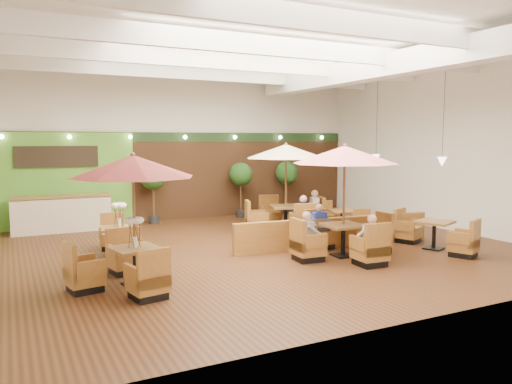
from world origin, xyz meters
TOP-DOWN VIEW (x-y plane):
  - room at (0.25, 1.22)m, footprint 14.04×14.00m
  - service_counter at (-4.40, 5.10)m, footprint 3.00×0.75m
  - booth_divider at (2.13, -0.73)m, footprint 5.94×0.74m
  - table_0 at (-3.72, -1.90)m, footprint 2.62×2.74m
  - table_1 at (1.65, -1.74)m, footprint 2.82×2.82m
  - table_2 at (2.13, 2.00)m, footprint 2.97×2.97m
  - table_3 at (-3.43, 0.76)m, footprint 1.01×2.66m
  - table_4 at (4.36, -2.16)m, footprint 1.15×2.79m
  - table_5 at (3.80, 1.23)m, footprint 0.93×2.40m
  - topiary_0 at (-1.33, 5.30)m, footprint 0.91×0.91m
  - topiary_1 at (2.06, 5.30)m, footprint 0.90×0.90m
  - topiary_2 at (4.07, 5.30)m, footprint 0.90×0.90m
  - diner_0 at (1.65, -2.79)m, footprint 0.38×0.30m
  - diner_1 at (1.65, -0.69)m, footprint 0.40×0.34m
  - diner_2 at (0.60, -1.74)m, footprint 0.30×0.38m
  - diner_3 at (2.13, 0.95)m, footprint 0.44×0.40m
  - diner_4 at (3.18, 2.00)m, footprint 0.42×0.46m

SIDE VIEW (x-z plane):
  - table_5 at x=3.80m, z-range -0.10..0.76m
  - table_4 at x=4.36m, z-range -0.12..0.86m
  - booth_divider at x=2.13m, z-range 0.00..0.82m
  - table_3 at x=-3.43m, z-range -0.28..1.26m
  - service_counter at x=-4.40m, z-range -0.01..1.17m
  - diner_1 at x=1.65m, z-range 0.36..1.12m
  - diner_0 at x=1.65m, z-range 0.36..1.13m
  - diner_2 at x=0.60m, z-range 0.36..1.13m
  - diner_3 at x=2.13m, z-range 0.36..1.17m
  - diner_4 at x=3.18m, z-range 0.35..1.19m
  - topiary_2 at x=4.07m, z-range 0.51..2.60m
  - topiary_1 at x=2.06m, z-range 0.51..2.60m
  - topiary_0 at x=-1.33m, z-range 0.52..2.64m
  - table_1 at x=1.65m, z-range 0.50..3.36m
  - table_2 at x=2.13m, z-range 0.50..3.36m
  - table_0 at x=-3.72m, z-range 0.58..3.29m
  - room at x=0.25m, z-range 0.87..6.39m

